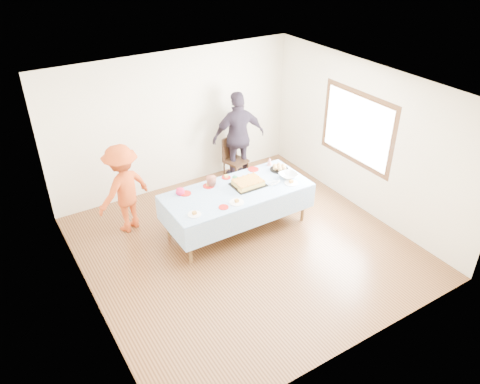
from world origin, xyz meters
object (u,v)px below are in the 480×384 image
object	(u,v)px
party_table	(237,193)
dining_chair	(233,156)
birthday_cake	(248,183)
adult_left	(124,189)

from	to	relation	value
party_table	dining_chair	world-z (taller)	dining_chair
party_table	birthday_cake	xyz separation A→B (m)	(0.24, 0.03, 0.10)
party_table	birthday_cake	distance (m)	0.26
party_table	adult_left	xyz separation A→B (m)	(-1.62, 1.01, 0.07)
birthday_cake	dining_chair	size ratio (longest dim) A/B	0.60
dining_chair	adult_left	xyz separation A→B (m)	(-2.48, -0.55, 0.28)
birthday_cake	dining_chair	distance (m)	1.69
party_table	birthday_cake	size ratio (longest dim) A/B	4.50
birthday_cake	adult_left	xyz separation A→B (m)	(-1.86, 0.98, -0.03)
adult_left	birthday_cake	bearing A→B (deg)	131.74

